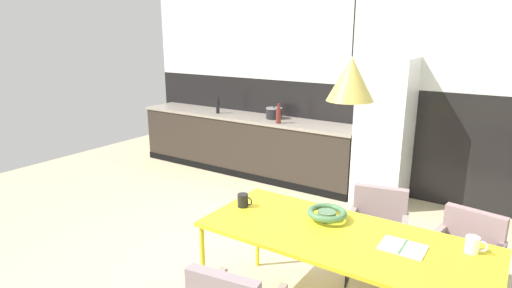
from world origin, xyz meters
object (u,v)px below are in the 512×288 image
Objects in this scene: armchair_by_stool at (467,247)px; mug_dark_espresso at (473,245)px; refrigerator_column at (384,132)px; mug_tall_blue at (243,200)px; open_book at (403,247)px; bottle_vinegar_dark at (218,106)px; pendant_lamp_over_table_near at (351,79)px; fruit_bowl at (327,213)px; bottle_wine_green at (278,115)px; cooking_pot at (274,113)px; dining_table at (342,240)px; armchair_head_of_table at (378,223)px.

armchair_by_stool is 0.70m from mug_dark_espresso.
refrigerator_column is 13.46× the size of mug_tall_blue.
refrigerator_column is 2.68m from open_book.
refrigerator_column reaches higher than mug_dark_espresso.
bottle_vinegar_dark is at bearing 145.02° from open_book.
fruit_bowl is at bearing 137.84° from pendant_lamp_over_table_near.
bottle_wine_green is 3.16m from pendant_lamp_over_table_near.
mug_dark_espresso is (1.29, -2.33, -0.11)m from refrigerator_column.
open_book is 0.26× the size of pendant_lamp_over_table_near.
pendant_lamp_over_table_near is (3.09, -2.50, 0.83)m from bottle_vinegar_dark.
bottle_vinegar_dark is (-2.23, 2.47, 0.20)m from mug_tall_blue.
refrigerator_column is 1.66× the size of pendant_lamp_over_table_near.
bottle_wine_green is at bearing -171.89° from refrigerator_column.
bottle_wine_green is at bearing 141.75° from mug_dark_espresso.
fruit_bowl is 1.12× the size of bottle_vinegar_dark.
refrigerator_column is 6.55× the size of bottle_wine_green.
refrigerator_column is 1.63m from cooking_pot.
armchair_by_stool is at bearing -54.73° from refrigerator_column.
fruit_bowl reaches higher than dining_table.
open_book is 1.26m from mug_tall_blue.
pendant_lamp_over_table_near reaches higher than open_book.
bottle_vinegar_dark is at bearing 174.08° from bottle_wine_green.
mug_dark_espresso reaches higher than fruit_bowl.
open_book is (0.40, 0.05, 0.05)m from dining_table.
pendant_lamp_over_table_near is at bearing -78.87° from refrigerator_column.
bottle_wine_green is at bearing 134.98° from open_book.
bottle_vinegar_dark is (-3.49, 2.44, 0.25)m from open_book.
pendant_lamp_over_table_near reaches higher than armchair_head_of_table.
dining_table and armchair_by_stool have the same top height.
armchair_by_stool is at bearing 171.67° from armchair_head_of_table.
mug_tall_blue is at bearing 37.10° from armchair_by_stool.
fruit_bowl is at bearing -38.73° from bottle_vinegar_dark.
dining_table is at bearing -1.35° from mug_tall_blue.
cooking_pot is at bearing -22.49° from armchair_by_stool.
pendant_lamp_over_table_near is (-0.01, -0.82, 1.31)m from armchair_head_of_table.
bottle_wine_green is (-1.73, 2.20, 0.20)m from fruit_bowl.
armchair_head_of_table is 5.92× the size of mug_tall_blue.
armchair_head_of_table is 3.43× the size of cooking_pot.
cooking_pot is 0.21× the size of pendant_lamp_over_table_near.
pendant_lamp_over_table_near is (-0.40, -0.06, 1.08)m from open_book.
dining_table is 7.14× the size of bottle_wine_green.
armchair_by_stool is (0.70, 0.04, -0.04)m from armchair_head_of_table.
pendant_lamp_over_table_near is (2.14, -2.62, 0.86)m from cooking_pot.
refrigerator_column reaches higher than open_book.
armchair_head_of_table is at bearing 12.24° from armchair_by_stool.
refrigerator_column reaches higher than fruit_bowl.
armchair_by_stool is 2.51× the size of fruit_bowl.
refrigerator_column is 1.43m from bottle_wine_green.
refrigerator_column is 6.14× the size of fruit_bowl.
mug_dark_espresso reaches higher than armchair_by_stool.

